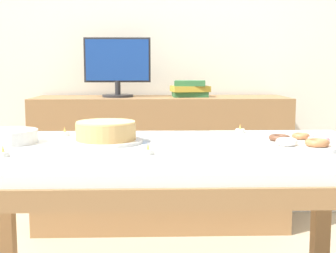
% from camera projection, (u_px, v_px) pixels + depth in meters
% --- Properties ---
extents(wall_back, '(8.00, 0.10, 2.60)m').
position_uv_depth(wall_back, '(160.00, 31.00, 3.26)').
color(wall_back, silver).
rests_on(wall_back, ground).
extents(dining_table, '(1.53, 0.89, 0.77)m').
position_uv_depth(dining_table, '(168.00, 174.00, 1.66)').
color(dining_table, silver).
rests_on(dining_table, ground).
extents(sideboard, '(1.63, 0.44, 0.86)m').
position_uv_depth(sideboard, '(161.00, 162.00, 3.07)').
color(sideboard, olive).
rests_on(sideboard, ground).
extents(computer_monitor, '(0.42, 0.20, 0.38)m').
position_uv_depth(computer_monitor, '(117.00, 67.00, 2.98)').
color(computer_monitor, '#262628').
rests_on(computer_monitor, sideboard).
extents(book_stack, '(0.26, 0.21, 0.10)m').
position_uv_depth(book_stack, '(190.00, 89.00, 3.02)').
color(book_stack, '#2D6638').
rests_on(book_stack, sideboard).
extents(cake_chocolate_round, '(0.27, 0.27, 0.08)m').
position_uv_depth(cake_chocolate_round, '(106.00, 133.00, 1.74)').
color(cake_chocolate_round, silver).
rests_on(cake_chocolate_round, dining_table).
extents(pastry_platter, '(0.35, 0.35, 0.04)m').
position_uv_depth(pastry_platter, '(298.00, 143.00, 1.66)').
color(pastry_platter, silver).
rests_on(pastry_platter, dining_table).
extents(plate_stack, '(0.21, 0.21, 0.05)m').
position_uv_depth(plate_stack, '(9.00, 136.00, 1.73)').
color(plate_stack, silver).
rests_on(plate_stack, dining_table).
extents(tealight_centre, '(0.04, 0.04, 0.04)m').
position_uv_depth(tealight_centre, '(3.00, 154.00, 1.47)').
color(tealight_centre, silver).
rests_on(tealight_centre, dining_table).
extents(tealight_left_edge, '(0.04, 0.04, 0.04)m').
position_uv_depth(tealight_left_edge, '(65.00, 133.00, 1.93)').
color(tealight_left_edge, silver).
rests_on(tealight_left_edge, dining_table).
extents(tealight_near_cakes, '(0.04, 0.04, 0.04)m').
position_uv_depth(tealight_near_cakes, '(240.00, 130.00, 2.02)').
color(tealight_near_cakes, silver).
rests_on(tealight_near_cakes, dining_table).
extents(tealight_near_front, '(0.04, 0.04, 0.04)m').
position_uv_depth(tealight_near_front, '(148.00, 151.00, 1.51)').
color(tealight_near_front, silver).
rests_on(tealight_near_front, dining_table).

